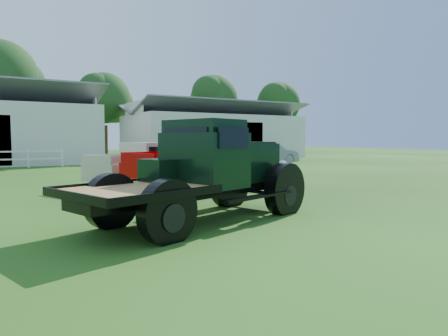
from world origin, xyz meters
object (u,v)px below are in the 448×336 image
misc_car_grey (268,154)px  misc_car_blue (234,156)px  vintage_flatbed (200,171)px  red_pickup (197,164)px  white_pickup (143,165)px

misc_car_grey → misc_car_blue: bearing=109.1°
vintage_flatbed → misc_car_blue: 15.41m
red_pickup → misc_car_blue: 10.48m
misc_car_blue → red_pickup: bearing=147.1°
misc_car_blue → vintage_flatbed: bearing=151.3°
misc_car_grey → vintage_flatbed: bearing=133.0°
vintage_flatbed → misc_car_grey: (12.62, 14.52, -0.35)m
vintage_flatbed → red_pickup: bearing=46.6°
misc_car_grey → red_pickup: bearing=127.7°
vintage_flatbed → misc_car_grey: size_ratio=1.22×
white_pickup → misc_car_blue: bearing=13.5°
misc_car_blue → misc_car_grey: size_ratio=0.99×
vintage_flatbed → white_pickup: 6.95m
red_pickup → white_pickup: bearing=99.4°
red_pickup → misc_car_blue: bearing=35.1°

